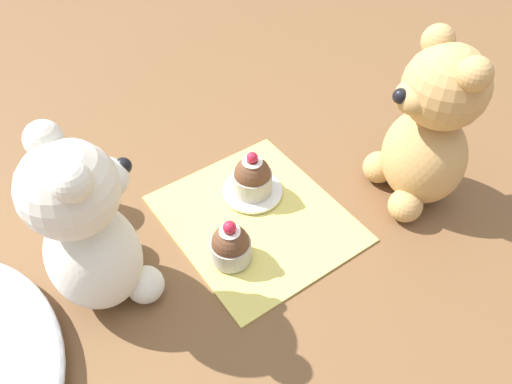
{
  "coord_description": "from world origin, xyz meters",
  "views": [
    {
      "loc": [
        -0.38,
        0.27,
        0.54
      ],
      "look_at": [
        0.0,
        0.0,
        0.06
      ],
      "focal_mm": 35.0,
      "sensor_mm": 36.0,
      "label": 1
    }
  ],
  "objects": [
    {
      "name": "ground_plane",
      "position": [
        0.0,
        0.0,
        0.0
      ],
      "size": [
        4.0,
        4.0,
        0.0
      ],
      "primitive_type": "plane",
      "color": "brown"
    },
    {
      "name": "knitted_placemat",
      "position": [
        0.0,
        0.0,
        0.0
      ],
      "size": [
        0.26,
        0.23,
        0.01
      ],
      "primitive_type": "cube",
      "color": "#E0D166",
      "rests_on": "ground_plane"
    },
    {
      "name": "teddy_bear_cream",
      "position": [
        0.02,
        0.22,
        0.11
      ],
      "size": [
        0.13,
        0.12,
        0.24
      ],
      "rotation": [
        0.0,
        0.0,
        0.01
      ],
      "color": "silver",
      "rests_on": "ground_plane"
    },
    {
      "name": "teddy_bear_tan",
      "position": [
        -0.09,
        -0.22,
        0.12
      ],
      "size": [
        0.15,
        0.15,
        0.25
      ],
      "rotation": [
        0.0,
        0.0,
        2.82
      ],
      "color": "tan",
      "rests_on": "ground_plane"
    },
    {
      "name": "cupcake_near_cream_bear",
      "position": [
        -0.04,
        0.07,
        0.03
      ],
      "size": [
        0.05,
        0.05,
        0.07
      ],
      "color": "#B2ADA3",
      "rests_on": "knitted_placemat"
    },
    {
      "name": "saucer_plate",
      "position": [
        0.04,
        -0.02,
        0.01
      ],
      "size": [
        0.09,
        0.09,
        0.01
      ],
      "primitive_type": "cylinder",
      "color": "white",
      "rests_on": "knitted_placemat"
    },
    {
      "name": "cupcake_near_tan_bear",
      "position": [
        0.04,
        -0.02,
        0.04
      ],
      "size": [
        0.06,
        0.06,
        0.07
      ],
      "color": "#B2ADA3",
      "rests_on": "saucer_plate"
    },
    {
      "name": "juice_glass",
      "position": [
        0.18,
        0.2,
        0.04
      ],
      "size": [
        0.05,
        0.05,
        0.09
      ],
      "primitive_type": "cylinder",
      "color": "orange",
      "rests_on": "ground_plane"
    }
  ]
}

